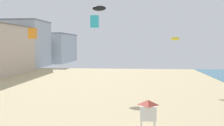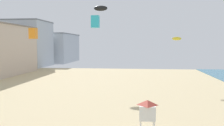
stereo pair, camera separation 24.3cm
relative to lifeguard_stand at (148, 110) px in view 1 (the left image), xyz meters
The scene contains 7 objects.
boardwalk_hotel_far 59.49m from the lifeguard_stand, 122.66° to the left, with size 10.53×12.50×13.02m.
boardwalk_hotel_distant 75.21m from the lifeguard_stand, 115.20° to the left, with size 15.73×20.54×10.09m.
lifeguard_stand is the anchor object (origin of this frame).
kite_orange_box 13.25m from the lifeguard_stand, 152.07° to the left, with size 0.64×0.64×1.01m.
kite_cyan_box_2 12.76m from the lifeguard_stand, 119.65° to the left, with size 0.82×0.82×1.29m.
kite_yellow_parafoil 23.98m from the lifeguard_stand, 76.94° to the left, with size 1.42×0.39×0.55m.
kite_black_parafoil 29.48m from the lifeguard_stand, 105.69° to the left, with size 2.41×0.67×0.94m.
Camera 1 is at (7.02, -3.18, 6.37)m, focal length 39.01 mm.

